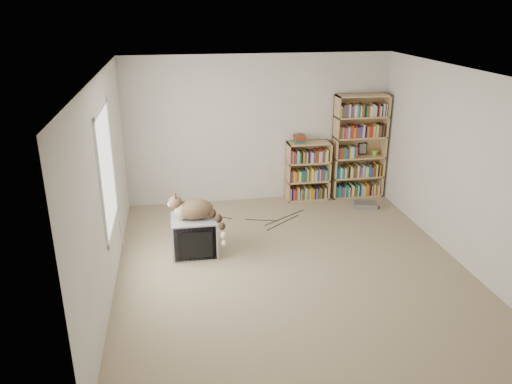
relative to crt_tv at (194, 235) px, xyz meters
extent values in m
cube|color=tan|center=(1.23, -0.61, -0.26)|extent=(4.50, 5.00, 0.01)
cube|color=beige|center=(1.23, 1.89, 0.99)|extent=(4.50, 0.02, 2.50)
cube|color=beige|center=(1.23, -3.11, 0.99)|extent=(4.50, 0.02, 2.50)
cube|color=beige|center=(-1.02, -0.61, 0.99)|extent=(0.02, 5.00, 2.50)
cube|color=beige|center=(3.48, -0.61, 0.99)|extent=(0.02, 5.00, 2.50)
cube|color=white|center=(1.23, -0.61, 2.24)|extent=(4.50, 5.00, 0.02)
cube|color=white|center=(-1.01, -0.41, 1.14)|extent=(0.02, 1.22, 1.52)
cube|color=#9D9D9F|center=(0.00, -0.01, 0.00)|extent=(0.61, 0.55, 0.53)
cube|color=black|center=(0.00, -0.27, 0.00)|extent=(0.56, 0.03, 0.49)
cube|color=black|center=(0.00, -0.28, -0.01)|extent=(0.45, 0.01, 0.37)
cube|color=black|center=(0.00, 0.11, -0.01)|extent=(0.36, 0.30, 0.32)
ellipsoid|color=#3C2C18|center=(0.02, -0.02, 0.40)|extent=(0.51, 0.34, 0.28)
ellipsoid|color=#3C2C18|center=(0.15, -0.02, 0.39)|extent=(0.24, 0.26, 0.21)
ellipsoid|color=tan|center=(-0.15, -0.05, 0.39)|extent=(0.20, 0.20, 0.23)
ellipsoid|color=#3C2C18|center=(-0.23, -0.04, 0.52)|extent=(0.18, 0.17, 0.17)
sphere|color=beige|center=(-0.30, -0.04, 0.50)|extent=(0.07, 0.07, 0.07)
cone|color=black|center=(-0.22, -0.08, 0.60)|extent=(0.07, 0.08, 0.09)
cone|color=black|center=(-0.23, 0.02, 0.60)|extent=(0.07, 0.08, 0.09)
cube|color=tan|center=(2.54, 1.73, 0.65)|extent=(0.02, 0.30, 1.82)
cube|color=tan|center=(3.42, 1.73, 0.65)|extent=(0.03, 0.30, 1.82)
cube|color=tan|center=(2.98, 1.86, 0.65)|extent=(0.91, 0.03, 1.82)
cube|color=tan|center=(2.98, 1.73, 1.54)|extent=(0.91, 0.30, 0.02)
cube|color=tan|center=(2.98, 1.73, -0.25)|extent=(0.91, 0.30, 0.03)
cube|color=tan|center=(2.98, 1.73, 0.11)|extent=(0.91, 0.30, 0.03)
cube|color=tan|center=(2.98, 1.73, 0.47)|extent=(0.91, 0.30, 0.02)
cube|color=tan|center=(2.98, 1.73, 0.83)|extent=(0.91, 0.30, 0.02)
cube|color=tan|center=(2.98, 1.73, 1.18)|extent=(0.91, 0.30, 0.02)
cube|color=#B12617|center=(2.98, 1.73, -0.14)|extent=(0.83, 0.24, 0.19)
cube|color=#1843A0|center=(2.98, 1.73, 0.22)|extent=(0.83, 0.24, 0.19)
cube|color=#12693F|center=(2.98, 1.73, 0.57)|extent=(0.83, 0.24, 0.19)
cube|color=beige|center=(2.98, 1.73, 0.93)|extent=(0.83, 0.24, 0.19)
cube|color=black|center=(2.98, 1.73, 1.29)|extent=(0.83, 0.24, 0.19)
cube|color=tan|center=(1.71, 1.73, 0.25)|extent=(0.03, 0.30, 1.03)
cube|color=tan|center=(2.43, 1.73, 0.25)|extent=(0.02, 0.30, 1.03)
cube|color=tan|center=(2.07, 1.86, 0.25)|extent=(0.75, 0.03, 1.03)
cube|color=tan|center=(2.07, 1.73, 0.76)|extent=(0.75, 0.30, 0.02)
cube|color=tan|center=(2.07, 1.73, -0.25)|extent=(0.75, 0.30, 0.03)
cube|color=tan|center=(2.07, 1.73, 0.09)|extent=(0.75, 0.30, 0.03)
cube|color=tan|center=(2.07, 1.73, 0.42)|extent=(0.75, 0.30, 0.02)
cube|color=#B12617|center=(2.07, 1.73, -0.14)|extent=(0.67, 0.24, 0.19)
cube|color=#1843A0|center=(2.07, 1.73, 0.19)|extent=(0.67, 0.24, 0.19)
cube|color=#12693F|center=(2.07, 1.73, 0.53)|extent=(0.67, 0.24, 0.19)
cube|color=#B12617|center=(1.91, 1.74, 0.84)|extent=(0.19, 0.24, 0.13)
cylinder|color=#6CAB31|center=(3.26, 1.73, 0.53)|extent=(0.09, 0.09, 0.10)
cube|color=black|center=(3.08, 1.83, 0.59)|extent=(0.16, 0.05, 0.21)
cube|color=#9F9EA3|center=(2.94, 1.17, -0.22)|extent=(0.43, 0.34, 0.09)
cube|color=silver|center=(-1.01, 0.34, 0.06)|extent=(0.01, 0.08, 0.13)
camera|label=1|loc=(-0.19, -6.25, 2.99)|focal=35.00mm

